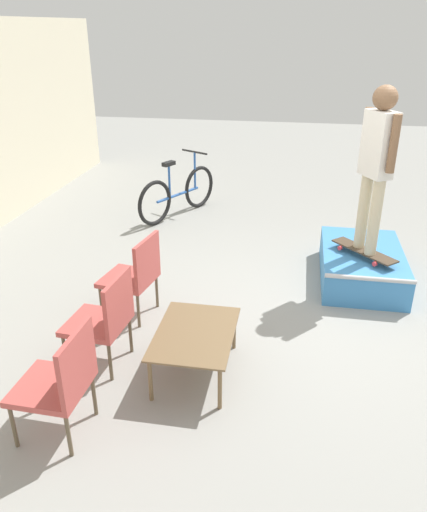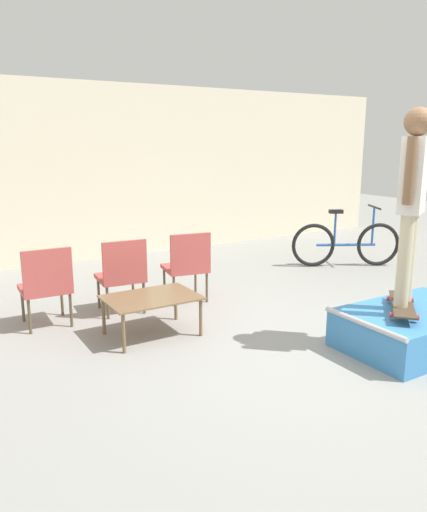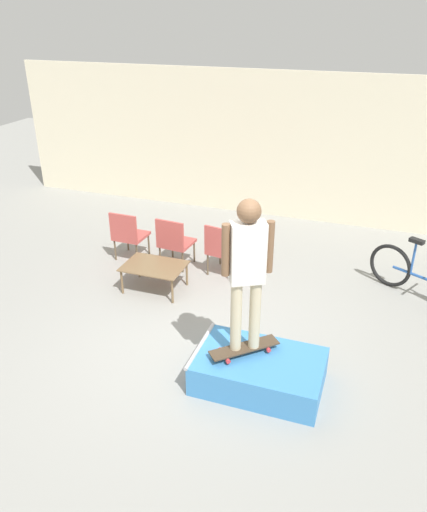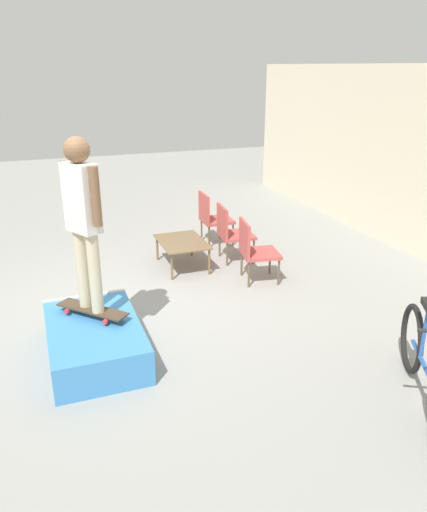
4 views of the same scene
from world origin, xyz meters
TOP-DOWN VIEW (x-y plane):
  - ground_plane at (0.00, 0.00)m, footprint 24.00×24.00m
  - house_wall_back at (0.00, 4.91)m, footprint 12.00×0.06m
  - skate_ramp_box at (1.03, -0.50)m, footprint 1.52×0.96m
  - skateboard_on_ramp at (0.84, -0.47)m, footprint 0.76×0.73m
  - person_skater at (0.84, -0.47)m, footprint 0.51×0.36m
  - coffee_table at (-1.11, 1.15)m, footprint 0.96×0.68m
  - patio_chair_left at (-2.00, 1.97)m, footprint 0.54×0.54m
  - patio_chair_center at (-1.12, 1.97)m, footprint 0.56×0.56m
  - patio_chair_right at (-0.24, 1.97)m, footprint 0.60×0.60m
  - bicycle at (2.89, 2.27)m, footprint 1.62×0.90m

SIDE VIEW (x-z plane):
  - ground_plane at x=0.00m, z-range 0.00..0.00m
  - skate_ramp_box at x=1.03m, z-range -0.01..0.40m
  - bicycle at x=2.89m, z-range -0.12..0.88m
  - coffee_table at x=-1.11m, z-range 0.17..0.60m
  - skateboard_on_ramp at x=0.84m, z-range 0.43..0.51m
  - patio_chair_left at x=-2.00m, z-range 0.05..0.96m
  - patio_chair_center at x=-1.12m, z-range 0.05..0.96m
  - patio_chair_right at x=-0.24m, z-range 0.05..0.96m
  - house_wall_back at x=0.00m, z-range 0.00..3.00m
  - person_skater at x=0.84m, z-range 0.66..2.51m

